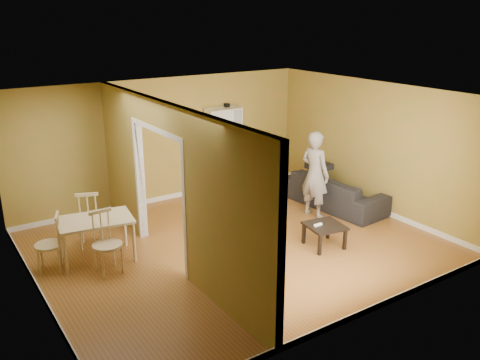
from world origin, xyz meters
The scene contains 15 objects.
room_shell centered at (0.00, 0.00, 1.30)m, with size 6.50×6.50×6.50m.
partition centered at (-1.20, 0.00, 1.30)m, with size 0.22×5.50×2.60m, color #AB7F3B, non-canonical shape.
wall_speaker centered at (1.50, 2.69, 1.90)m, with size 0.10×0.10×0.10m, color black.
sofa centered at (2.70, 0.45, 0.43)m, with size 0.96×2.25×0.86m, color #29282D.
person centered at (2.01, 0.30, 1.01)m, with size 0.57×0.73×2.02m, color slate.
bookshelf centered at (1.32, 2.60, 0.94)m, with size 0.79×0.35×1.88m.
paper_box_navy_a centered at (1.31, 2.56, 0.51)m, with size 0.43×0.28×0.22m, color navy.
paper_box_teal centered at (1.27, 2.56, 0.88)m, with size 0.44×0.29×0.22m, color teal.
paper_box_navy_b centered at (1.31, 2.56, 1.25)m, with size 0.44×0.29×0.22m, color navy.
coffee_table centered at (1.23, -0.87, 0.34)m, with size 0.60×0.60×0.40m.
game_controller centered at (1.11, -0.83, 0.42)m, with size 0.16×0.04×0.03m, color white.
dining_table centered at (-2.18, 0.80, 0.64)m, with size 1.15×0.76×0.72m.
chair_left centered at (-2.92, 0.83, 0.47)m, with size 0.43×0.43×0.94m, color tan, non-canonical shape.
chair_near centered at (-2.18, 0.27, 0.50)m, with size 0.46×0.46×0.99m, color #D2BA83, non-canonical shape.
chair_far centered at (-2.10, 1.35, 0.52)m, with size 0.48×0.48×1.04m, color tan, non-canonical shape.
Camera 1 is at (-4.38, -6.72, 3.84)m, focal length 38.00 mm.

